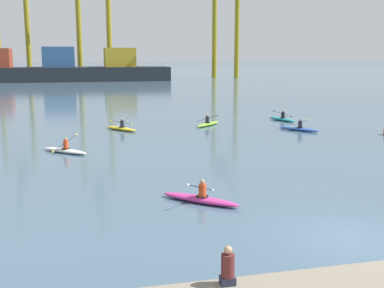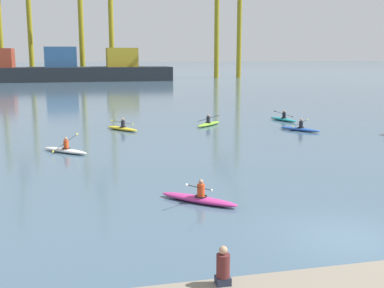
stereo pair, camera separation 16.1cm
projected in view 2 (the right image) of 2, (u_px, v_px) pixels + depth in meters
The scene contains 12 objects.
ground_plane at pixel (349, 239), 15.20m from camera, with size 800.00×800.00×0.00m, color #425B70.
container_barge at pixel (62, 69), 105.81m from camera, with size 48.07×8.98×7.45m.
gantry_crane_west at pixel (13, 9), 115.22m from camera, with size 8.11×19.17×34.89m.
gantry_crane_west_mid at pixel (95, 1), 112.68m from camera, with size 8.19×17.66×34.96m.
gantry_crane_east_mid at pixel (229, 10), 119.26m from camera, with size 7.10×20.05×33.35m.
kayak_lime at pixel (209, 124), 39.61m from camera, with size 2.84×2.82×1.01m.
kayak_teal at pixel (283, 119), 42.52m from camera, with size 2.14×3.43×1.00m.
kayak_yellow at pixel (122, 128), 37.18m from camera, with size 2.45×3.13×0.95m.
kayak_blue at pixel (300, 129), 36.90m from camera, with size 2.43×3.14×0.95m.
kayak_magenta at pixel (199, 198), 18.97m from camera, with size 2.87×2.79×1.04m.
kayak_white at pixel (65, 150), 28.64m from camera, with size 2.85×2.81×1.06m.
seated_onlooker at pixel (223, 268), 10.58m from camera, with size 0.32×0.30×0.90m.
Camera 2 is at (-8.12, -12.87, 5.73)m, focal length 45.18 mm.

